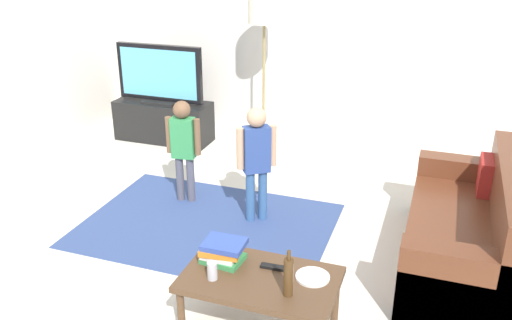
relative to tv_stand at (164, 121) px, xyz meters
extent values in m
plane|color=beige|center=(1.83, -2.30, -0.24)|extent=(7.80, 7.80, 0.00)
cube|color=silver|center=(1.83, 0.70, 1.11)|extent=(6.00, 0.12, 2.70)
cube|color=#33477A|center=(1.40, -1.82, -0.24)|extent=(2.20, 1.60, 0.01)
cube|color=black|center=(0.00, 0.00, 0.01)|extent=(1.20, 0.44, 0.50)
cube|color=black|center=(0.00, -0.05, -0.14)|extent=(1.10, 0.32, 0.03)
cube|color=black|center=(0.00, -0.02, 0.27)|extent=(0.44, 0.28, 0.03)
cube|color=black|center=(0.00, -0.02, 0.63)|extent=(1.10, 0.07, 0.68)
cube|color=#59B2D8|center=(0.00, -0.06, 0.63)|extent=(1.00, 0.01, 0.58)
cube|color=brown|center=(3.54, -1.74, -0.03)|extent=(0.80, 1.80, 0.42)
cube|color=brown|center=(3.84, -1.74, 0.19)|extent=(0.20, 1.80, 0.86)
cube|color=brown|center=(3.54, -2.54, 0.06)|extent=(0.80, 0.20, 0.60)
cube|color=brown|center=(3.54, -0.94, 0.06)|extent=(0.80, 0.20, 0.60)
cube|color=#B22823|center=(3.69, -1.19, 0.32)|extent=(0.10, 0.32, 0.32)
cylinder|color=#262626|center=(1.27, 0.15, -0.23)|extent=(0.28, 0.28, 0.02)
cylinder|color=#99844C|center=(1.27, 0.15, 0.52)|extent=(0.03, 0.03, 1.50)
cylinder|color=silver|center=(1.27, 0.15, 1.40)|extent=(0.36, 0.36, 0.28)
cylinder|color=#4C4C59|center=(0.95, -1.44, -0.01)|extent=(0.08, 0.08, 0.46)
cylinder|color=#4C4C59|center=(1.06, -1.43, -0.01)|extent=(0.08, 0.08, 0.46)
cube|color=#338C4C|center=(1.00, -1.43, 0.41)|extent=(0.23, 0.14, 0.39)
sphere|color=brown|center=(1.00, -1.43, 0.69)|extent=(0.16, 0.16, 0.16)
cylinder|color=brown|center=(0.87, -1.45, 0.43)|extent=(0.06, 0.06, 0.35)
cylinder|color=brown|center=(1.14, -1.42, 0.43)|extent=(0.06, 0.06, 0.35)
cylinder|color=#33598C|center=(1.74, -1.60, 0.00)|extent=(0.08, 0.08, 0.49)
cylinder|color=#33598C|center=(1.84, -1.54, 0.00)|extent=(0.08, 0.08, 0.49)
cube|color=#2D478C|center=(1.79, -1.57, 0.45)|extent=(0.26, 0.24, 0.42)
sphere|color=tan|center=(1.79, -1.57, 0.75)|extent=(0.17, 0.17, 0.17)
cylinder|color=tan|center=(1.67, -1.65, 0.47)|extent=(0.06, 0.06, 0.38)
cylinder|color=tan|center=(1.91, -1.49, 0.47)|extent=(0.06, 0.06, 0.38)
cube|color=#513823|center=(2.32, -3.00, 0.16)|extent=(1.00, 0.60, 0.04)
cylinder|color=#513823|center=(1.87, -3.25, -0.05)|extent=(0.05, 0.05, 0.38)
cylinder|color=#513823|center=(1.87, -2.75, -0.05)|extent=(0.05, 0.05, 0.38)
cylinder|color=#513823|center=(2.77, -2.75, -0.05)|extent=(0.05, 0.05, 0.38)
cube|color=#388C4C|center=(2.02, -2.90, 0.19)|extent=(0.28, 0.23, 0.04)
cube|color=white|center=(2.01, -2.89, 0.23)|extent=(0.23, 0.21, 0.03)
cube|color=orange|center=(2.01, -2.90, 0.26)|extent=(0.28, 0.22, 0.04)
cube|color=#334CA5|center=(2.03, -2.90, 0.30)|extent=(0.28, 0.22, 0.04)
cylinder|color=#4C3319|center=(2.54, -3.12, 0.30)|extent=(0.06, 0.06, 0.25)
cylinder|color=#4C3319|center=(2.54, -3.12, 0.46)|extent=(0.02, 0.02, 0.06)
cube|color=black|center=(2.37, -2.88, 0.19)|extent=(0.17, 0.06, 0.02)
cylinder|color=silver|center=(2.04, -3.12, 0.24)|extent=(0.07, 0.07, 0.12)
cylinder|color=white|center=(2.64, -2.90, 0.18)|extent=(0.22, 0.22, 0.02)
cube|color=silver|center=(2.66, -2.90, 0.19)|extent=(0.13, 0.10, 0.01)
camera|label=1|loc=(3.28, -5.80, 2.24)|focal=38.74mm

